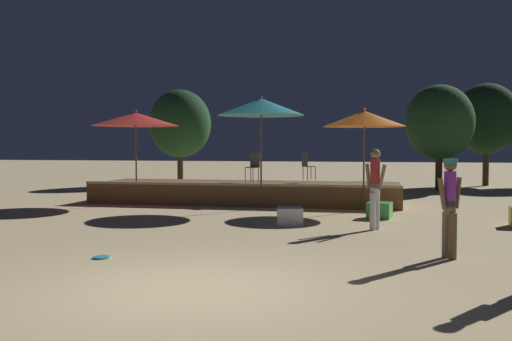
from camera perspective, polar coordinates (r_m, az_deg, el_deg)
name	(u,v)px	position (r m, az deg, el deg)	size (l,w,h in m)	color
ground_plane	(191,289)	(7.57, -6.49, -11.73)	(120.00, 120.00, 0.00)	#D1B784
wooden_deck	(246,192)	(18.73, -0.97, -2.21)	(9.86, 2.97, 0.73)	brown
patio_umbrella_0	(136,119)	(18.56, -11.93, 5.03)	(2.76, 2.76, 2.99)	brown
patio_umbrella_1	(261,107)	(16.80, 0.51, 6.37)	(2.57, 2.57, 3.33)	brown
patio_umbrella_2	(364,119)	(16.53, 10.77, 5.10)	(2.34, 2.34, 2.93)	brown
cube_seat_0	(380,210)	(14.99, 12.25, -3.90)	(0.68, 0.68, 0.41)	#4CC651
cube_seat_1	(290,216)	(13.52, 3.40, -4.55)	(0.70, 0.70, 0.40)	white
person_0	(375,185)	(12.83, 11.82, -1.46)	(0.49, 0.34, 1.79)	white
person_2	(450,203)	(9.89, 18.81, -3.11)	(0.44, 0.34, 1.65)	#72664C
bistro_chair_0	(254,164)	(18.05, -0.25, 0.62)	(0.45, 0.45, 0.90)	#47474C
bistro_chair_1	(307,164)	(18.85, 5.11, 0.69)	(0.48, 0.47, 0.90)	#47474C
frisbee_disc	(102,257)	(9.85, -15.17, -8.37)	(0.27, 0.27, 0.03)	#33B2D8
background_tree_1	(487,119)	(28.62, 22.06, 4.80)	(2.98, 2.98, 4.76)	#3D2B1C
background_tree_2	(439,122)	(24.75, 17.87, 4.61)	(2.80, 2.80, 4.38)	#3D2B1C
background_tree_3	(180,124)	(27.66, -7.60, 4.64)	(2.96, 2.96, 4.55)	#3D2B1C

